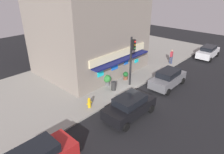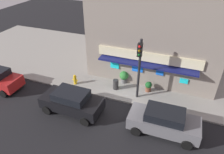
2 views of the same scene
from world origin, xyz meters
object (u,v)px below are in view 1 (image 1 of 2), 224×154
trash_can (114,86)px  parked_car_white (208,52)px  parked_car_black (130,106)px  traffic_light (132,55)px  parked_car_grey (168,78)px  fire_hydrant (89,103)px  pedestrian (171,56)px  potted_plant_by_window (107,79)px  potted_plant_by_doorway (126,75)px

trash_can → parked_car_white: (15.52, -3.08, 0.29)m
trash_can → parked_car_black: (-2.04, -3.47, 0.30)m
traffic_light → parked_car_grey: (2.40, -2.67, -2.32)m
fire_hydrant → parked_car_black: 3.30m
pedestrian → fire_hydrant: bearing=179.5°
potted_plant_by_window → parked_car_grey: (3.97, -4.34, 0.13)m
traffic_light → pedestrian: (7.97, -0.09, -2.08)m
trash_can → parked_car_grey: size_ratio=0.19×
traffic_light → trash_can: (-1.91, 0.53, -2.63)m
trash_can → parked_car_black: 4.03m
parked_car_white → potted_plant_by_window: bearing=164.4°
pedestrian → potted_plant_by_doorway: (-7.33, 1.25, -0.52)m
pedestrian → parked_car_grey: size_ratio=0.41×
parked_car_grey → potted_plant_by_window: bearing=132.4°
fire_hydrant → potted_plant_by_window: bearing=23.5°
pedestrian → potted_plant_by_window: bearing=169.5°
traffic_light → parked_car_black: size_ratio=1.09×
traffic_light → parked_car_black: 5.45m
pedestrian → parked_car_black: (-11.92, -2.86, -0.25)m
traffic_light → pedestrian: traffic_light is taller
traffic_light → parked_car_black: (-3.95, -2.94, -2.33)m
fire_hydrant → potted_plant_by_doorway: size_ratio=1.03×
fire_hydrant → parked_car_white: bearing=-7.7°
parked_car_black → pedestrian: bearing=13.5°
potted_plant_by_doorway → fire_hydrant: bearing=-169.2°
potted_plant_by_doorway → parked_car_grey: parked_car_grey is taller
parked_car_black → parked_car_white: 17.56m
parked_car_grey → parked_car_white: size_ratio=0.98×
parked_car_white → parked_car_grey: bearing=-179.4°
fire_hydrant → parked_car_white: size_ratio=0.20×
potted_plant_by_window → fire_hydrant: bearing=-156.5°
potted_plant_by_doorway → parked_car_white: bearing=-16.0°
fire_hydrant → potted_plant_by_window: potted_plant_by_window is taller
parked_car_black → trash_can: bearing=59.6°
traffic_light → parked_car_black: bearing=-143.3°
potted_plant_by_doorway → parked_car_grey: (1.75, -3.83, 0.28)m
potted_plant_by_window → parked_car_white: 15.76m
traffic_light → fire_hydrant: size_ratio=5.43×
trash_can → potted_plant_by_window: 1.21m
traffic_light → potted_plant_by_window: traffic_light is taller
trash_can → parked_car_grey: (4.31, -3.19, 0.31)m
pedestrian → parked_car_grey: (-5.58, -2.58, -0.24)m
fire_hydrant → pedestrian: 13.36m
parked_car_white → potted_plant_by_doorway: bearing=164.0°
fire_hydrant → potted_plant_by_doorway: fire_hydrant is taller
pedestrian → potted_plant_by_doorway: bearing=170.3°
parked_car_grey → parked_car_black: (-6.34, -0.28, -0.01)m
fire_hydrant → parked_car_grey: size_ratio=0.20×
potted_plant_by_doorway → trash_can: bearing=-165.9°
potted_plant_by_doorway → parked_car_white: size_ratio=0.19×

